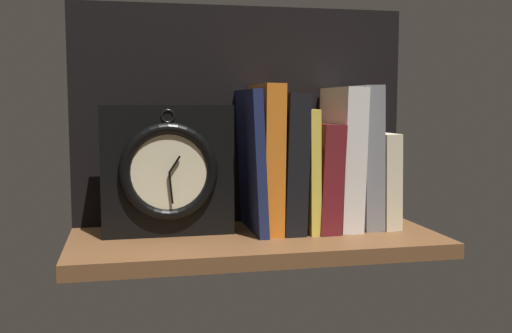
% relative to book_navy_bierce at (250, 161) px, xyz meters
% --- Properties ---
extents(ground_plane, '(0.63, 0.27, 0.03)m').
position_rel_book_navy_bierce_xyz_m(ground_plane, '(0.00, -0.04, -0.14)').
color(ground_plane, brown).
extents(back_panel, '(0.63, 0.01, 0.40)m').
position_rel_book_navy_bierce_xyz_m(back_panel, '(0.00, 0.09, 0.08)').
color(back_panel, black).
rests_on(back_panel, ground_plane).
extents(book_navy_bierce, '(0.03, 0.17, 0.25)m').
position_rel_book_navy_bierce_xyz_m(book_navy_bierce, '(0.00, 0.00, 0.00)').
color(book_navy_bierce, '#192147').
rests_on(book_navy_bierce, ground_plane).
extents(book_orange_pandolfini, '(0.04, 0.15, 0.26)m').
position_rel_book_navy_bierce_xyz_m(book_orange_pandolfini, '(0.03, 0.00, 0.00)').
color(book_orange_pandolfini, orange).
rests_on(book_orange_pandolfini, ground_plane).
extents(book_black_skeptic, '(0.04, 0.15, 0.24)m').
position_rel_book_navy_bierce_xyz_m(book_black_skeptic, '(0.07, 0.00, -0.00)').
color(book_black_skeptic, black).
rests_on(book_black_skeptic, ground_plane).
extents(book_yellow_seinlanguage, '(0.02, 0.16, 0.22)m').
position_rel_book_navy_bierce_xyz_m(book_yellow_seinlanguage, '(0.10, 0.00, -0.02)').
color(book_yellow_seinlanguage, gold).
rests_on(book_yellow_seinlanguage, ground_plane).
extents(book_maroon_dawkins, '(0.05, 0.16, 0.19)m').
position_rel_book_navy_bierce_xyz_m(book_maroon_dawkins, '(0.13, 0.00, -0.03)').
color(book_maroon_dawkins, maroon).
rests_on(book_maroon_dawkins, ground_plane).
extents(book_white_catcher, '(0.05, 0.15, 0.25)m').
position_rel_book_navy_bierce_xyz_m(book_white_catcher, '(0.17, 0.00, 0.00)').
color(book_white_catcher, silver).
rests_on(book_white_catcher, ground_plane).
extents(book_gray_chess, '(0.04, 0.13, 0.26)m').
position_rel_book_navy_bierce_xyz_m(book_gray_chess, '(0.21, 0.00, 0.00)').
color(book_gray_chess, gray).
rests_on(book_gray_chess, ground_plane).
extents(book_cream_twain, '(0.03, 0.13, 0.17)m').
position_rel_book_navy_bierce_xyz_m(book_cream_twain, '(0.24, 0.00, -0.04)').
color(book_cream_twain, beige).
rests_on(book_cream_twain, ground_plane).
extents(framed_clock, '(0.22, 0.07, 0.22)m').
position_rel_book_navy_bierce_xyz_m(framed_clock, '(-0.14, -0.01, -0.01)').
color(framed_clock, black).
rests_on(framed_clock, ground_plane).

